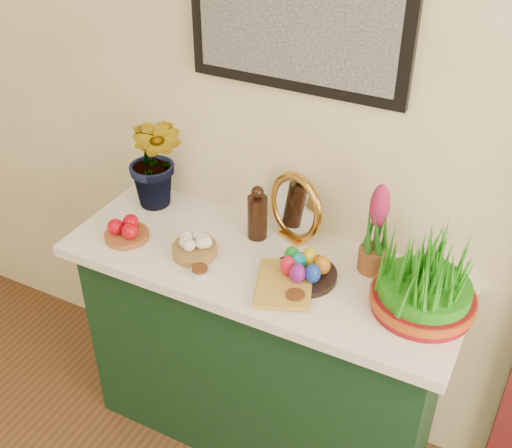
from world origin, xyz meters
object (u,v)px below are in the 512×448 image
at_px(hyacinth_green, 154,145).
at_px(sideboard, 262,355).
at_px(book, 256,282).
at_px(mirror, 295,208).
at_px(wheatgrass_sabzeh, 427,279).

bearing_deg(hyacinth_green, sideboard, -17.35).
relative_size(sideboard, book, 5.43).
xyz_separation_m(sideboard, book, (0.04, -0.13, 0.48)).
height_order(mirror, book, mirror).
distance_m(sideboard, mirror, 0.62).
height_order(mirror, wheatgrass_sabzeh, wheatgrass_sabzeh).
relative_size(book, wheatgrass_sabzeh, 0.73).
height_order(hyacinth_green, wheatgrass_sabzeh, hyacinth_green).
xyz_separation_m(sideboard, hyacinth_green, (-0.51, 0.13, 0.73)).
xyz_separation_m(book, wheatgrass_sabzeh, (0.51, 0.14, 0.10)).
bearing_deg(mirror, book, -89.17).
bearing_deg(wheatgrass_sabzeh, mirror, 161.66).
xyz_separation_m(sideboard, wheatgrass_sabzeh, (0.55, 0.01, 0.58)).
distance_m(hyacinth_green, wheatgrass_sabzeh, 1.08).
relative_size(sideboard, hyacinth_green, 2.47).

